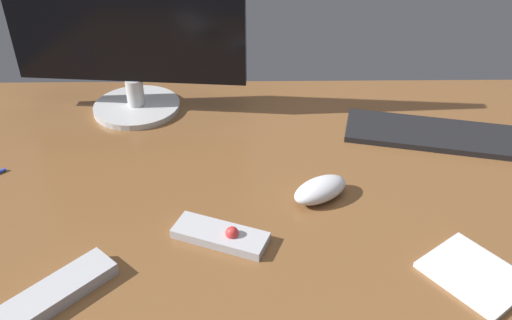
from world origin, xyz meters
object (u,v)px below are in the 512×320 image
(monitor, at_px, (126,25))
(notepad, at_px, (474,274))
(media_remote, at_px, (221,235))
(tv_remote, at_px, (59,291))
(computer_mouse, at_px, (320,190))
(keyboard, at_px, (434,134))

(monitor, bearing_deg, notepad, -36.18)
(monitor, xyz_separation_m, notepad, (0.62, -0.55, -0.20))
(media_remote, distance_m, tv_remote, 0.27)
(media_remote, bearing_deg, tv_remote, -130.84)
(notepad, bearing_deg, tv_remote, -177.09)
(tv_remote, bearing_deg, computer_mouse, -17.72)
(media_remote, bearing_deg, computer_mouse, 53.32)
(monitor, height_order, notepad, monitor)
(computer_mouse, distance_m, tv_remote, 0.48)
(media_remote, xyz_separation_m, tv_remote, (-0.24, -0.12, 0.00))
(keyboard, bearing_deg, tv_remote, -133.53)
(monitor, relative_size, keyboard, 1.38)
(tv_remote, distance_m, notepad, 0.64)
(media_remote, height_order, notepad, media_remote)
(tv_remote, bearing_deg, notepad, -44.10)
(computer_mouse, height_order, media_remote, computer_mouse)
(monitor, height_order, tv_remote, monitor)
(media_remote, relative_size, notepad, 1.19)
(media_remote, bearing_deg, keyboard, 57.37)
(media_remote, xyz_separation_m, notepad, (0.40, -0.09, -0.00))
(computer_mouse, bearing_deg, keyboard, 4.63)
(media_remote, bearing_deg, monitor, 137.18)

